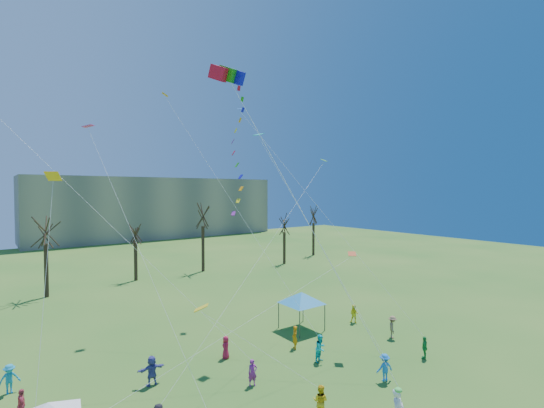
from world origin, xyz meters
TOP-DOWN VIEW (x-y plane):
  - distant_building at (22.00, 82.00)m, footprint 60.00×14.00m
  - bare_tree_row at (0.37, 36.16)m, footprint 70.87×7.93m
  - big_box_kite at (-1.71, 5.31)m, footprint 3.17×5.44m
  - canopy_tent_blue at (7.87, 10.97)m, footprint 4.27×4.27m
  - festival_crowd at (-1.10, 6.11)m, footprint 26.14×13.52m
  - small_kites_aloft at (-0.81, 11.68)m, footprint 29.50×19.31m

SIDE VIEW (x-z plane):
  - festival_crowd at x=-1.10m, z-range -0.08..1.78m
  - canopy_tent_blue at x=7.87m, z-range 1.11..4.31m
  - bare_tree_row at x=0.37m, z-range 1.46..11.98m
  - distant_building at x=22.00m, z-range 0.00..15.00m
  - small_kites_aloft at x=-0.81m, z-range -2.05..27.86m
  - big_box_kite at x=-1.71m, z-range 4.74..23.28m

